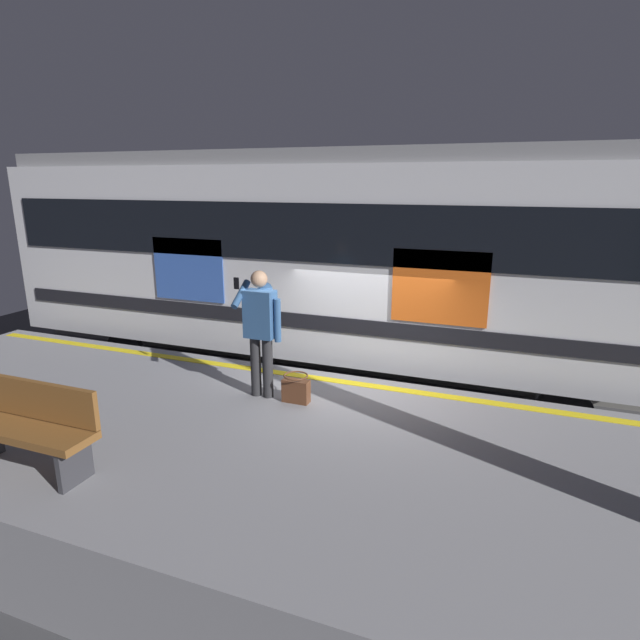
# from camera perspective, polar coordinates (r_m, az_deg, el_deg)

# --- Properties ---
(ground_plane) EXTENTS (23.97, 23.97, 0.00)m
(ground_plane) POSITION_cam_1_polar(r_m,az_deg,el_deg) (8.29, 4.13, -12.76)
(ground_plane) COLOR #3D3D3F
(platform) EXTENTS (13.97, 4.40, 1.02)m
(platform) POSITION_cam_1_polar(r_m,az_deg,el_deg) (6.24, -2.03, -17.47)
(platform) COLOR gray
(platform) RESTS_ON ground
(safety_line) EXTENTS (13.69, 0.16, 0.01)m
(safety_line) POSITION_cam_1_polar(r_m,az_deg,el_deg) (7.60, 3.60, -6.90)
(safety_line) COLOR yellow
(safety_line) RESTS_ON platform
(track_rail_near) EXTENTS (18.16, 0.08, 0.16)m
(track_rail_near) POSITION_cam_1_polar(r_m,az_deg,el_deg) (9.36, 6.46, -8.88)
(track_rail_near) COLOR slate
(track_rail_near) RESTS_ON ground
(track_rail_far) EXTENTS (18.16, 0.08, 0.16)m
(track_rail_far) POSITION_cam_1_polar(r_m,az_deg,el_deg) (10.65, 8.44, -5.91)
(track_rail_far) COLOR slate
(track_rail_far) RESTS_ON ground
(train_carriage) EXTENTS (12.23, 3.08, 4.18)m
(train_carriage) POSITION_cam_1_polar(r_m,az_deg,el_deg) (9.64, 1.67, 7.71)
(train_carriage) COLOR silver
(train_carriage) RESTS_ON ground
(passenger) EXTENTS (0.57, 0.55, 1.72)m
(passenger) POSITION_cam_1_polar(r_m,az_deg,el_deg) (6.89, -6.49, -0.39)
(passenger) COLOR #262628
(passenger) RESTS_ON platform
(handbag) EXTENTS (0.36, 0.32, 0.38)m
(handbag) POSITION_cam_1_polar(r_m,az_deg,el_deg) (6.92, -2.64, -7.58)
(handbag) COLOR #59331E
(handbag) RESTS_ON platform
(bench) EXTENTS (1.55, 0.44, 0.90)m
(bench) POSITION_cam_1_polar(r_m,az_deg,el_deg) (6.04, -29.26, -9.90)
(bench) COLOR brown
(bench) RESTS_ON platform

